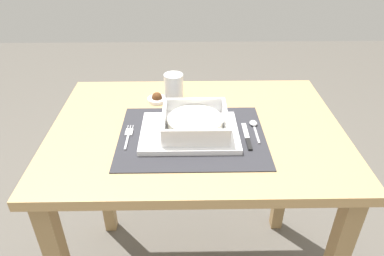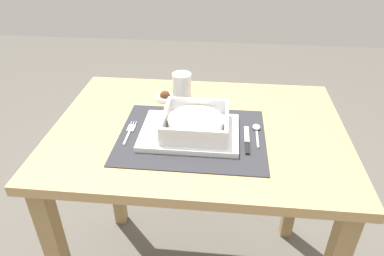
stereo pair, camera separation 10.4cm
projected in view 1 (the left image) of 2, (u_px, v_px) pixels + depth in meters
dining_table at (196, 158)px, 1.18m from camera, size 0.90×0.66×0.75m
placemat at (192, 136)px, 1.06m from camera, size 0.43×0.34×0.00m
serving_plate at (190, 132)px, 1.06m from camera, size 0.29×0.21×0.02m
porridge_bowl at (195, 123)px, 1.05m from camera, size 0.19×0.19×0.05m
fork at (128, 135)px, 1.06m from camera, size 0.02×0.13×0.00m
spoon at (254, 126)px, 1.10m from camera, size 0.02×0.12×0.01m
butter_knife at (247, 138)px, 1.05m from camera, size 0.01×0.14×0.01m
drinking_glass at (174, 89)px, 1.23m from camera, size 0.07×0.07×0.10m
condiment_saucer at (157, 99)px, 1.24m from camera, size 0.07×0.07×0.04m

